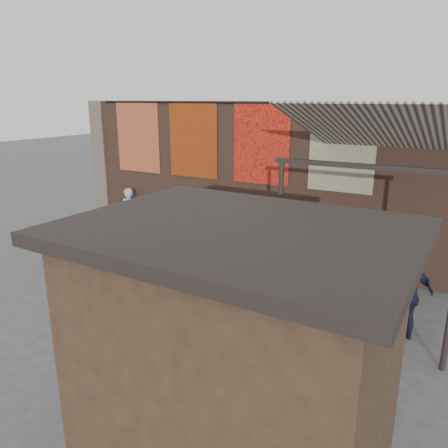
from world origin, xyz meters
name	(u,v)px	position (x,y,z in m)	size (l,w,h in m)	color
ground	(198,290)	(0.00, 0.00, 0.00)	(70.00, 70.00, 0.00)	#474749
brick_wall	(253,181)	(0.00, 2.70, 2.00)	(10.00, 0.40, 4.00)	brown
pier_left	(105,166)	(-5.20, 2.70, 2.00)	(0.50, 0.50, 4.00)	#4C4238
eating_counter	(246,218)	(0.00, 2.33, 1.10)	(8.00, 0.32, 0.05)	#9E7A51
shelf_box	(270,216)	(0.67, 2.30, 1.25)	(0.57, 0.27, 0.26)	white
tapestry_redgold	(138,137)	(-3.60, 2.48, 3.00)	(1.50, 0.02, 2.00)	maroon
tapestry_sun	(193,140)	(-1.70, 2.48, 3.00)	(1.50, 0.02, 2.00)	#D74A0C
tapestry_orange	(261,144)	(0.30, 2.48, 3.00)	(1.50, 0.02, 2.00)	#B62C16
tapestry_multi	(342,148)	(2.30, 2.48, 3.00)	(1.50, 0.02, 2.00)	#285A93
hang_rail	(251,102)	(0.00, 2.47, 3.98)	(0.06, 0.06, 9.50)	black
scooter_stool_0	(156,232)	(-2.74, 2.02, 0.39)	(0.37, 0.83, 0.79)	black
scooter_stool_1	(173,234)	(-2.16, 2.05, 0.41)	(0.39, 0.87, 0.83)	maroon
scooter_stool_2	(194,240)	(-1.44, 2.05, 0.36)	(0.34, 0.76, 0.72)	navy
scooter_stool_3	(213,244)	(-0.79, 1.96, 0.38)	(0.36, 0.79, 0.75)	black
scooter_stool_4	(236,245)	(-0.15, 2.04, 0.41)	(0.39, 0.86, 0.82)	#1C705A
scooter_stool_5	(257,250)	(0.46, 2.02, 0.41)	(0.38, 0.85, 0.81)	navy
scooter_stool_6	(279,254)	(1.09, 1.97, 0.42)	(0.39, 0.88, 0.83)	#0D5D18
scooter_stool_7	(303,258)	(1.68, 2.03, 0.40)	(0.38, 0.85, 0.81)	#0E4718
scooter_stool_8	(331,266)	(2.38, 1.97, 0.35)	(0.34, 0.75, 0.71)	maroon
scooter_stool_9	(358,268)	(2.98, 2.04, 0.39)	(0.37, 0.83, 0.78)	#AE110D
diner_left	(130,215)	(-3.67, 2.00, 0.79)	(0.57, 0.38, 1.57)	#91B9D4
diner_right	(168,222)	(-2.23, 1.95, 0.77)	(0.75, 0.58, 1.54)	#30262B
shopper_navy	(407,295)	(4.21, 0.10, 0.82)	(0.96, 0.40, 1.64)	black
shopper_grey	(363,296)	(3.55, -0.22, 0.78)	(1.01, 0.58, 1.56)	#58595D
shopper_tan	(366,289)	(3.57, -0.13, 0.88)	(0.86, 0.56, 1.76)	#9B8863
market_stall	(237,380)	(3.16, -4.20, 1.45)	(2.68, 2.01, 2.90)	black
stall_roof	(238,231)	(3.16, -4.20, 2.96)	(3.00, 2.31, 0.12)	black
stall_sign	(282,281)	(3.18, -3.16, 2.11)	(1.20, 0.04, 0.50)	gold
stall_shelf	(279,362)	(3.18, -3.16, 1.06)	(2.23, 0.10, 0.06)	#473321
awning_canvas	(388,129)	(3.50, 0.90, 3.55)	(3.20, 3.40, 0.03)	beige
awning_ledger	(404,105)	(3.50, 2.49, 3.95)	(3.30, 0.08, 0.12)	#33261C
awning_header	(368,167)	(3.50, -0.60, 3.08)	(3.00, 0.08, 0.08)	black
awning_post_left	(279,247)	(2.10, -0.60, 1.55)	(0.09, 0.09, 3.10)	black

